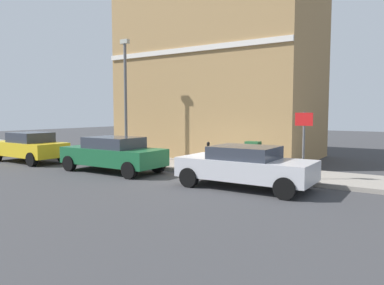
# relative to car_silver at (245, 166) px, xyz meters

# --- Properties ---
(ground) EXTENTS (80.00, 80.00, 0.00)m
(ground) POSITION_rel_car_silver_xyz_m (0.81, 1.77, -0.72)
(ground) COLOR #38383A
(sidewalk) EXTENTS (2.70, 30.00, 0.15)m
(sidewalk) POSITION_rel_car_silver_xyz_m (2.66, 7.77, -0.65)
(sidewalk) COLOR gray
(sidewalk) RESTS_ON ground
(corner_building) EXTENTS (6.48, 10.08, 9.69)m
(corner_building) POSITION_rel_car_silver_xyz_m (7.20, 4.81, 4.12)
(corner_building) COLOR #9E7A4C
(corner_building) RESTS_ON ground
(car_silver) EXTENTS (1.98, 4.29, 1.35)m
(car_silver) POSITION_rel_car_silver_xyz_m (0.00, 0.00, 0.00)
(car_silver) COLOR #B7B7BC
(car_silver) RESTS_ON ground
(car_green) EXTENTS (1.91, 4.43, 1.43)m
(car_green) POSITION_rel_car_silver_xyz_m (-0.01, 5.87, 0.03)
(car_green) COLOR #195933
(car_green) RESTS_ON ground
(car_yellow) EXTENTS (1.93, 4.13, 1.46)m
(car_yellow) POSITION_rel_car_silver_xyz_m (-0.12, 11.45, 0.03)
(car_yellow) COLOR gold
(car_yellow) RESTS_ON ground
(utility_cabinet) EXTENTS (0.46, 0.61, 1.15)m
(utility_cabinet) POSITION_rel_car_silver_xyz_m (2.52, 0.83, -0.04)
(utility_cabinet) COLOR #1E4C28
(utility_cabinet) RESTS_ON sidewalk
(bollard_near_cabinet) EXTENTS (0.14, 0.14, 1.04)m
(bollard_near_cabinet) POSITION_rel_car_silver_xyz_m (2.62, 2.91, -0.02)
(bollard_near_cabinet) COLOR black
(bollard_near_cabinet) RESTS_ON sidewalk
(street_sign) EXTENTS (0.08, 0.60, 2.30)m
(street_sign) POSITION_rel_car_silver_xyz_m (1.74, -1.35, 0.94)
(street_sign) COLOR #59595B
(street_sign) RESTS_ON sidewalk
(lamppost) EXTENTS (0.20, 0.44, 5.72)m
(lamppost) POSITION_rel_car_silver_xyz_m (2.33, 7.34, 2.58)
(lamppost) COLOR #59595B
(lamppost) RESTS_ON sidewalk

